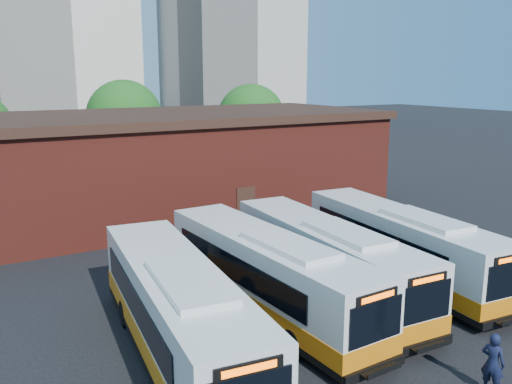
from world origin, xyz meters
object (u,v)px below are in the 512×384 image
bus_west (178,317)px  bus_midwest (267,277)px  bus_mideast (326,263)px  bus_east (401,248)px  transit_worker (493,363)px

bus_west → bus_midwest: 4.41m
bus_mideast → bus_east: 4.00m
transit_worker → bus_midwest: bearing=5.0°
bus_west → bus_east: bus_west is taller
bus_midwest → bus_east: bus_midwest is taller
bus_midwest → bus_east: size_ratio=1.00×
bus_mideast → transit_worker: size_ratio=6.43×
bus_midwest → bus_mideast: size_ratio=1.01×
bus_east → transit_worker: bus_east is taller
bus_west → bus_midwest: bearing=26.2°
bus_east → bus_mideast: bearing=-176.8°
bus_mideast → transit_worker: bus_mideast is taller
bus_west → bus_mideast: size_ratio=1.03×
bus_east → transit_worker: 8.71m
bus_mideast → transit_worker: (-0.08, -7.77, -0.51)m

